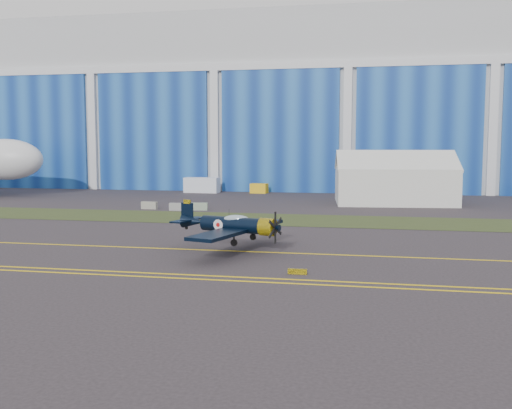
% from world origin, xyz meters
% --- Properties ---
extents(ground, '(260.00, 260.00, 0.00)m').
position_xyz_m(ground, '(0.00, 0.00, 0.00)').
color(ground, '#362F33').
rests_on(ground, ground).
extents(grass_median, '(260.00, 10.00, 0.02)m').
position_xyz_m(grass_median, '(0.00, 14.00, 0.02)').
color(grass_median, '#475128').
rests_on(grass_median, ground).
extents(hangar, '(220.00, 45.70, 30.00)m').
position_xyz_m(hangar, '(0.00, 71.79, 14.96)').
color(hangar, silver).
rests_on(hangar, ground).
extents(taxiway_centreline, '(200.00, 0.20, 0.02)m').
position_xyz_m(taxiway_centreline, '(0.00, -5.00, 0.01)').
color(taxiway_centreline, yellow).
rests_on(taxiway_centreline, ground).
extents(guard_board_right, '(1.20, 0.15, 0.35)m').
position_xyz_m(guard_board_right, '(22.00, -12.00, 0.17)').
color(guard_board_right, yellow).
rests_on(guard_board_right, ground).
extents(warbird, '(12.06, 13.43, 3.37)m').
position_xyz_m(warbird, '(16.20, -5.16, 2.03)').
color(warbird, black).
rests_on(warbird, ground).
extents(tent, '(16.58, 12.89, 7.20)m').
position_xyz_m(tent, '(29.04, 34.11, 3.60)').
color(tent, silver).
rests_on(tent, ground).
extents(shipping_container, '(5.77, 2.54, 2.46)m').
position_xyz_m(shipping_container, '(-1.31, 45.88, 1.23)').
color(shipping_container, white).
rests_on(shipping_container, ground).
extents(tug, '(2.86, 1.98, 1.56)m').
position_xyz_m(tug, '(8.11, 46.59, 0.78)').
color(tug, yellow).
rests_on(tug, ground).
extents(barrier_a, '(2.05, 0.81, 0.90)m').
position_xyz_m(barrier_a, '(-0.65, 20.96, 0.45)').
color(barrier_a, gray).
rests_on(barrier_a, ground).
extents(barrier_b, '(2.04, 0.76, 0.90)m').
position_xyz_m(barrier_b, '(3.29, 20.12, 0.45)').
color(barrier_b, gray).
rests_on(barrier_b, ground).
extents(barrier_c, '(2.07, 0.88, 0.90)m').
position_xyz_m(barrier_c, '(5.76, 20.90, 0.45)').
color(barrier_c, gray).
rests_on(barrier_c, ground).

